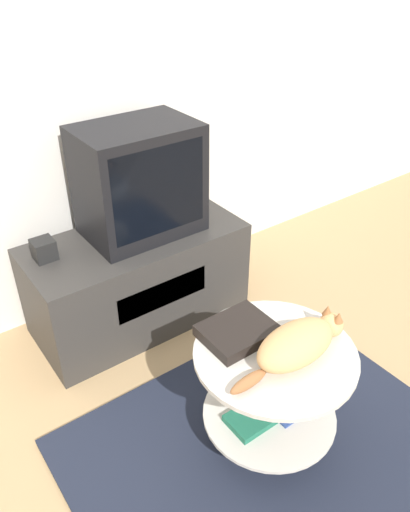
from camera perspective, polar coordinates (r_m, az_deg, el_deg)
ground_plane at (r=2.15m, az=6.48°, el=-20.73°), size 12.00×12.00×0.00m
wall_back at (r=2.43m, az=-14.18°, el=21.94°), size 8.00×0.05×2.60m
rug at (r=2.14m, az=6.50°, el=-20.57°), size 1.46×1.09×0.02m
tv_stand at (r=2.57m, az=-7.65°, el=-2.56°), size 1.07×0.49×0.49m
tv at (r=2.37m, az=-7.54°, el=8.53°), size 0.54×0.37×0.53m
speaker at (r=2.34m, az=-17.94°, el=0.71°), size 0.10×0.10×0.10m
coffee_table at (r=1.92m, az=7.59°, el=-14.46°), size 0.58×0.58×0.47m
dvd_box at (r=1.83m, az=3.75°, el=-8.58°), size 0.26×0.21×0.05m
cat at (r=1.76m, az=10.60°, el=-9.75°), size 0.53×0.19×0.12m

